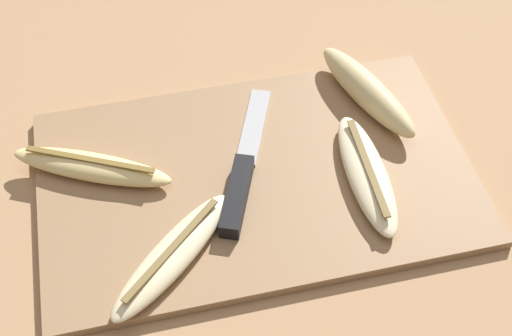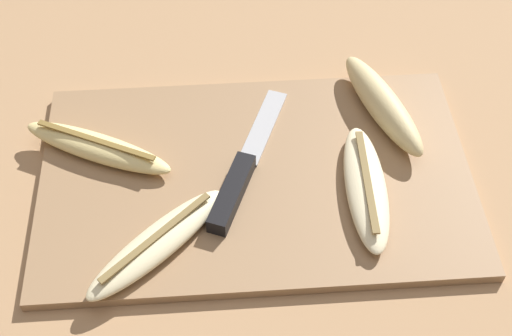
{
  "view_description": "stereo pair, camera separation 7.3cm",
  "coord_description": "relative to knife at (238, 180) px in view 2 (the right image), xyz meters",
  "views": [
    {
      "loc": [
        -0.1,
        -0.45,
        0.59
      ],
      "look_at": [
        0.0,
        0.0,
        0.02
      ],
      "focal_mm": 50.0,
      "sensor_mm": 36.0,
      "label": 1
    },
    {
      "loc": [
        -0.03,
        -0.47,
        0.59
      ],
      "look_at": [
        0.0,
        0.0,
        0.02
      ],
      "focal_mm": 50.0,
      "sensor_mm": 36.0,
      "label": 2
    }
  ],
  "objects": [
    {
      "name": "ground_plane",
      "position": [
        0.02,
        0.01,
        -0.02
      ],
      "size": [
        4.0,
        4.0,
        0.0
      ],
      "primitive_type": "plane",
      "color": "tan"
    },
    {
      "name": "cutting_board",
      "position": [
        0.02,
        0.01,
        -0.01
      ],
      "size": [
        0.45,
        0.28,
        0.01
      ],
      "color": "#997551",
      "rests_on": "ground_plane"
    },
    {
      "name": "knife",
      "position": [
        0.0,
        0.0,
        0.0
      ],
      "size": [
        0.1,
        0.2,
        0.02
      ],
      "rotation": [
        0.0,
        0.0,
        -0.39
      ],
      "color": "black",
      "rests_on": "cutting_board"
    },
    {
      "name": "banana_bright_far",
      "position": [
        0.13,
        -0.02,
        0.0
      ],
      "size": [
        0.05,
        0.16,
        0.02
      ],
      "rotation": [
        0.0,
        0.0,
        6.25
      ],
      "color": "beige",
      "rests_on": "cutting_board"
    },
    {
      "name": "banana_pale_long",
      "position": [
        -0.08,
        -0.07,
        0.0
      ],
      "size": [
        0.15,
        0.14,
        0.02
      ],
      "rotation": [
        0.0,
        0.0,
        2.32
      ],
      "color": "beige",
      "rests_on": "cutting_board"
    },
    {
      "name": "banana_mellow_near",
      "position": [
        0.16,
        0.09,
        0.01
      ],
      "size": [
        0.08,
        0.16,
        0.04
      ],
      "rotation": [
        0.0,
        0.0,
        0.33
      ],
      "color": "beige",
      "rests_on": "cutting_board"
    },
    {
      "name": "banana_golden_short",
      "position": [
        -0.15,
        0.05,
        0.0
      ],
      "size": [
        0.17,
        0.11,
        0.02
      ],
      "rotation": [
        0.0,
        0.0,
        1.12
      ],
      "color": "#EDD689",
      "rests_on": "cutting_board"
    }
  ]
}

